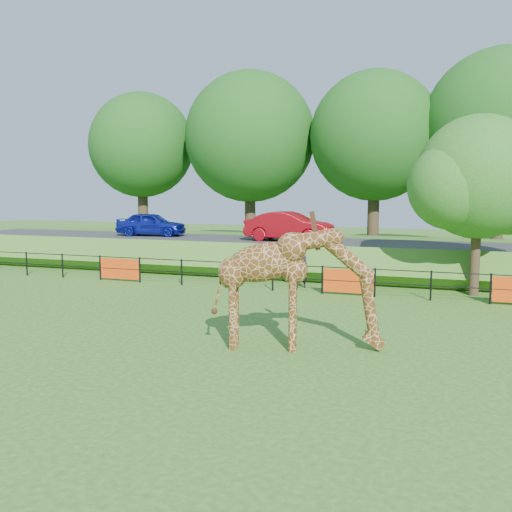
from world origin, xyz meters
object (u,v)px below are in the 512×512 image
(car_red, at_px, (289,227))
(visitor, at_px, (301,268))
(giraffe, at_px, (298,289))
(tree_east, at_px, (481,182))
(car_blue, at_px, (151,224))

(car_red, relative_size, visitor, 2.68)
(giraffe, height_order, visitor, giraffe)
(car_red, relative_size, tree_east, 0.65)
(giraffe, bearing_deg, car_red, 93.42)
(visitor, height_order, tree_east, tree_east)
(car_blue, bearing_deg, visitor, -126.11)
(giraffe, xyz_separation_m, car_blue, (-12.18, 14.10, 0.52))
(giraffe, distance_m, car_blue, 18.63)
(car_blue, height_order, tree_east, tree_east)
(giraffe, height_order, car_blue, giraffe)
(giraffe, bearing_deg, tree_east, 50.54)
(giraffe, relative_size, car_blue, 1.14)
(car_blue, distance_m, visitor, 11.42)
(visitor, bearing_deg, car_red, -90.41)
(car_red, height_order, visitor, car_red)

